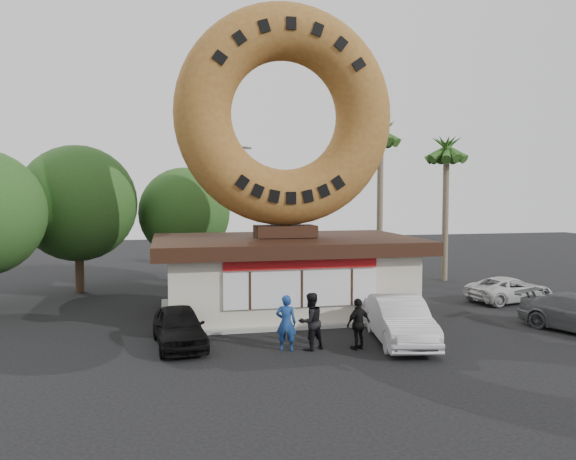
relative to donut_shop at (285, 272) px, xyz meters
The scene contains 14 objects.
ground 6.24m from the donut_shop, 90.00° to the right, with size 90.00×90.00×0.00m, color black.
donut_shop is the anchor object (origin of this frame).
giant_donut 6.74m from the donut_shop, 90.00° to the left, with size 9.41×9.41×2.40m, color olive.
tree_west 12.15m from the donut_shop, 143.55° to the left, with size 6.00×6.00×7.65m.
tree_mid 10.12m from the donut_shop, 113.92° to the left, with size 5.20×5.20×6.63m.
palm_near 12.83m from the donut_shop, 46.90° to the left, with size 2.60×2.60×9.75m.
palm_far 14.00m from the donut_shop, 30.64° to the left, with size 2.60×2.60×8.75m.
street_lamp 10.54m from the donut_shop, 100.50° to the left, with size 2.11×0.20×8.00m.
person_left 5.97m from the donut_shop, 101.64° to the right, with size 0.68×0.45×1.87m, color navy.
person_center 5.94m from the donut_shop, 93.69° to the right, with size 0.93×0.73×1.92m, color black.
person_right 6.34m from the donut_shop, 79.03° to the right, with size 1.01×0.42×1.72m, color black.
car_black 6.56m from the donut_shop, 135.96° to the right, with size 1.59×3.96×1.35m, color black.
car_silver 6.43m from the donut_shop, 62.92° to the right, with size 1.66×4.77×1.57m, color #B3B1B7.
car_white 11.00m from the donut_shop, ahead, with size 1.97×4.27×1.19m, color #BDBDBD.
Camera 1 is at (-5.00, -17.70, 5.29)m, focal length 35.00 mm.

